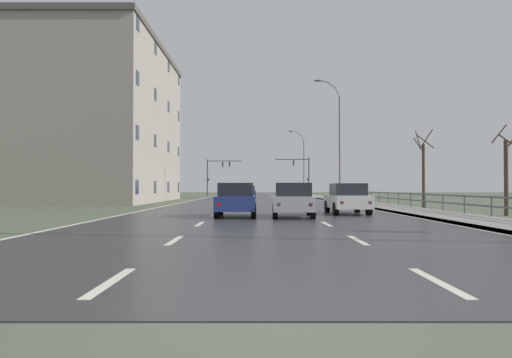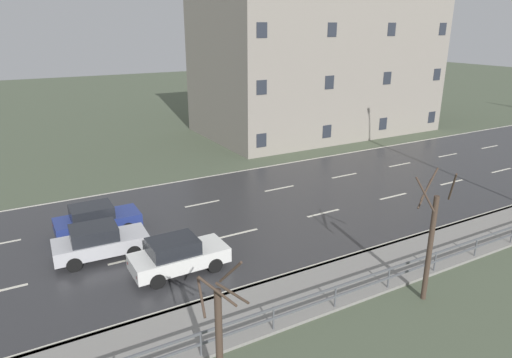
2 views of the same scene
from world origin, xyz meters
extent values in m
cube|color=#4C5642|center=(0.00, 48.00, -0.06)|extent=(160.00, 160.00, 0.12)
cube|color=#303033|center=(0.00, 60.00, 0.01)|extent=(14.00, 120.00, 0.02)
cube|color=beige|center=(-2.33, 2.00, 0.02)|extent=(0.16, 2.20, 0.01)
cube|color=beige|center=(-2.33, 7.40, 0.02)|extent=(0.16, 2.20, 0.01)
cube|color=beige|center=(-2.33, 12.80, 0.02)|extent=(0.16, 2.20, 0.01)
cube|color=beige|center=(-2.33, 18.20, 0.02)|extent=(0.16, 2.20, 0.01)
cube|color=beige|center=(-2.33, 23.60, 0.02)|extent=(0.16, 2.20, 0.01)
cube|color=beige|center=(-2.33, 29.00, 0.02)|extent=(0.16, 2.20, 0.01)
cube|color=beige|center=(-2.33, 34.40, 0.02)|extent=(0.16, 2.20, 0.01)
cube|color=beige|center=(-2.33, 39.80, 0.02)|extent=(0.16, 2.20, 0.01)
cube|color=beige|center=(-2.33, 45.20, 0.02)|extent=(0.16, 2.20, 0.01)
cube|color=beige|center=(-2.33, 50.60, 0.02)|extent=(0.16, 2.20, 0.01)
cube|color=beige|center=(-2.33, 56.00, 0.02)|extent=(0.16, 2.20, 0.01)
cube|color=beige|center=(-2.33, 61.40, 0.02)|extent=(0.16, 2.20, 0.01)
cube|color=beige|center=(-2.33, 66.80, 0.02)|extent=(0.16, 2.20, 0.01)
cube|color=beige|center=(-2.33, 72.20, 0.02)|extent=(0.16, 2.20, 0.01)
cube|color=beige|center=(-2.33, 77.60, 0.02)|extent=(0.16, 2.20, 0.01)
cube|color=beige|center=(-2.33, 83.00, 0.02)|extent=(0.16, 2.20, 0.01)
cube|color=beige|center=(-2.33, 88.40, 0.02)|extent=(0.16, 2.20, 0.01)
cube|color=beige|center=(-2.33, 93.80, 0.02)|extent=(0.16, 2.20, 0.01)
cube|color=beige|center=(-2.33, 99.20, 0.02)|extent=(0.16, 2.20, 0.01)
cube|color=beige|center=(-2.33, 104.60, 0.02)|extent=(0.16, 2.20, 0.01)
cube|color=beige|center=(-2.33, 110.00, 0.02)|extent=(0.16, 2.20, 0.01)
cube|color=beige|center=(-2.33, 115.40, 0.02)|extent=(0.16, 2.20, 0.01)
cube|color=beige|center=(2.33, 2.00, 0.02)|extent=(0.16, 2.20, 0.01)
cube|color=beige|center=(2.33, 7.40, 0.02)|extent=(0.16, 2.20, 0.01)
cube|color=beige|center=(2.33, 12.80, 0.02)|extent=(0.16, 2.20, 0.01)
cube|color=beige|center=(2.33, 18.20, 0.02)|extent=(0.16, 2.20, 0.01)
cube|color=beige|center=(2.33, 23.60, 0.02)|extent=(0.16, 2.20, 0.01)
cube|color=beige|center=(2.33, 29.00, 0.02)|extent=(0.16, 2.20, 0.01)
cube|color=beige|center=(2.33, 34.40, 0.02)|extent=(0.16, 2.20, 0.01)
cube|color=beige|center=(2.33, 39.80, 0.02)|extent=(0.16, 2.20, 0.01)
cube|color=beige|center=(2.33, 45.20, 0.02)|extent=(0.16, 2.20, 0.01)
cube|color=beige|center=(2.33, 50.60, 0.02)|extent=(0.16, 2.20, 0.01)
cube|color=beige|center=(2.33, 56.00, 0.02)|extent=(0.16, 2.20, 0.01)
cube|color=beige|center=(2.33, 61.40, 0.02)|extent=(0.16, 2.20, 0.01)
cube|color=beige|center=(2.33, 66.80, 0.02)|extent=(0.16, 2.20, 0.01)
cube|color=beige|center=(2.33, 72.20, 0.02)|extent=(0.16, 2.20, 0.01)
cube|color=beige|center=(2.33, 77.60, 0.02)|extent=(0.16, 2.20, 0.01)
cube|color=beige|center=(2.33, 83.00, 0.02)|extent=(0.16, 2.20, 0.01)
cube|color=beige|center=(2.33, 88.40, 0.02)|extent=(0.16, 2.20, 0.01)
cube|color=beige|center=(2.33, 93.80, 0.02)|extent=(0.16, 2.20, 0.01)
cube|color=beige|center=(2.33, 99.20, 0.02)|extent=(0.16, 2.20, 0.01)
cube|color=beige|center=(2.33, 104.60, 0.02)|extent=(0.16, 2.20, 0.01)
cube|color=beige|center=(2.33, 110.00, 0.02)|extent=(0.16, 2.20, 0.01)
cube|color=beige|center=(2.33, 115.40, 0.02)|extent=(0.16, 2.20, 0.01)
cube|color=beige|center=(6.85, 60.00, 0.02)|extent=(0.16, 120.00, 0.01)
cube|color=beige|center=(-6.85, 60.00, 0.02)|extent=(0.16, 120.00, 0.01)
cube|color=gray|center=(8.50, 60.00, 0.06)|extent=(3.00, 120.00, 0.12)
cube|color=slate|center=(7.08, 60.00, 0.06)|extent=(0.16, 120.00, 0.12)
cube|color=#515459|center=(9.85, 23.79, 0.95)|extent=(0.06, 32.23, 0.08)
cube|color=#515459|center=(9.85, 23.79, 0.55)|extent=(0.06, 32.23, 0.08)
cylinder|color=#515459|center=(9.85, 15.73, 0.50)|extent=(0.07, 0.07, 1.00)
cylinder|color=#515459|center=(9.85, 18.42, 0.50)|extent=(0.07, 0.07, 1.00)
cylinder|color=#515459|center=(9.85, 21.10, 0.50)|extent=(0.07, 0.07, 1.00)
cylinder|color=#515459|center=(9.85, 23.79, 0.50)|extent=(0.07, 0.07, 1.00)
cylinder|color=#515459|center=(9.85, 26.48, 0.50)|extent=(0.07, 0.07, 1.00)
cylinder|color=#515459|center=(9.85, 29.16, 0.50)|extent=(0.07, 0.07, 1.00)
cylinder|color=#515459|center=(9.85, 31.85, 0.50)|extent=(0.07, 0.07, 1.00)
cylinder|color=#515459|center=(9.85, 34.53, 0.50)|extent=(0.07, 0.07, 1.00)
cylinder|color=#515459|center=(9.85, 37.22, 0.50)|extent=(0.07, 0.07, 1.00)
cylinder|color=#515459|center=(9.85, 39.91, 0.50)|extent=(0.07, 0.07, 1.00)
cylinder|color=slate|center=(7.60, 40.08, 4.95)|extent=(0.20, 0.20, 9.89)
cylinder|color=slate|center=(7.40, 40.08, 10.32)|extent=(0.49, 0.11, 0.89)
cylinder|color=slate|center=(6.82, 40.08, 11.01)|extent=(0.83, 0.11, 0.63)
cylinder|color=slate|center=(5.98, 40.08, 11.36)|extent=(0.94, 0.11, 0.27)
cube|color=#333335|center=(5.52, 40.08, 11.39)|extent=(0.56, 0.24, 0.12)
cylinder|color=slate|center=(7.60, 73.58, 4.47)|extent=(0.20, 0.20, 8.94)
cylinder|color=slate|center=(7.39, 73.58, 9.39)|extent=(0.52, 0.11, 0.95)
cylinder|color=slate|center=(6.77, 73.58, 10.13)|extent=(0.88, 0.11, 0.66)
cylinder|color=slate|center=(5.87, 73.58, 10.50)|extent=(1.00, 0.11, 0.28)
cube|color=#333335|center=(5.38, 73.58, 10.54)|extent=(0.56, 0.24, 0.12)
cylinder|color=#38383A|center=(7.90, 69.10, 2.98)|extent=(0.18, 0.18, 5.95)
cylinder|color=#38383A|center=(5.26, 69.10, 5.70)|extent=(5.27, 0.12, 0.12)
cube|color=black|center=(5.53, 69.10, 5.15)|extent=(0.20, 0.28, 0.80)
sphere|color=#2D2D2D|center=(5.53, 68.95, 5.41)|extent=(0.14, 0.14, 0.14)
sphere|color=#F2AD19|center=(5.53, 68.95, 5.15)|extent=(0.14, 0.14, 0.14)
sphere|color=#2D2D2D|center=(5.53, 68.95, 4.89)|extent=(0.14, 0.14, 0.14)
cube|color=black|center=(7.68, 69.05, 2.60)|extent=(0.18, 0.12, 0.32)
cylinder|color=#38383A|center=(-7.90, 70.62, 2.89)|extent=(0.18, 0.18, 5.77)
cylinder|color=#38383A|center=(-5.23, 70.62, 5.52)|extent=(5.33, 0.12, 0.12)
cube|color=black|center=(-5.50, 70.62, 4.97)|extent=(0.20, 0.28, 0.80)
sphere|color=#2D2D2D|center=(-5.50, 70.47, 5.23)|extent=(0.14, 0.14, 0.14)
sphere|color=#2D2D2D|center=(-5.50, 70.47, 4.97)|extent=(0.14, 0.14, 0.14)
sphere|color=green|center=(-5.50, 70.47, 4.71)|extent=(0.14, 0.14, 0.14)
cube|color=black|center=(-4.44, 70.62, 4.97)|extent=(0.20, 0.28, 0.80)
sphere|color=#2D2D2D|center=(-4.44, 70.47, 5.23)|extent=(0.14, 0.14, 0.14)
sphere|color=#2D2D2D|center=(-4.44, 70.47, 4.97)|extent=(0.14, 0.14, 0.14)
sphere|color=green|center=(-4.44, 70.47, 4.71)|extent=(0.14, 0.14, 0.14)
cube|color=black|center=(-7.68, 70.57, 2.60)|extent=(0.18, 0.12, 0.32)
cube|color=#B7B7BC|center=(1.43, 17.06, 0.65)|extent=(1.95, 4.18, 0.64)
cube|color=black|center=(1.42, 16.81, 1.27)|extent=(1.65, 2.07, 0.60)
cube|color=slate|center=(1.46, 17.76, 1.25)|extent=(1.41, 0.14, 0.51)
cylinder|color=black|center=(2.30, 18.29, 0.33)|extent=(0.25, 0.67, 0.66)
cylinder|color=black|center=(0.68, 18.37, 0.33)|extent=(0.25, 0.67, 0.66)
cylinder|color=black|center=(2.18, 15.75, 0.33)|extent=(0.25, 0.67, 0.66)
cylinder|color=black|center=(0.56, 15.83, 0.33)|extent=(0.25, 0.67, 0.66)
cube|color=red|center=(0.68, 15.06, 0.65)|extent=(0.16, 0.05, 0.14)
cube|color=red|center=(2.00, 15.00, 0.65)|extent=(0.16, 0.05, 0.14)
cube|color=navy|center=(-1.18, 17.43, 0.65)|extent=(1.77, 4.11, 0.64)
cube|color=black|center=(-1.18, 17.18, 1.27)|extent=(1.57, 2.01, 0.60)
cube|color=slate|center=(-1.18, 18.13, 1.25)|extent=(1.40, 0.08, 0.51)
cylinder|color=black|center=(-0.37, 18.70, 0.33)|extent=(0.22, 0.66, 0.66)
cylinder|color=black|center=(-1.99, 18.70, 0.33)|extent=(0.22, 0.66, 0.66)
cylinder|color=black|center=(-0.36, 16.16, 0.33)|extent=(0.22, 0.66, 0.66)
cylinder|color=black|center=(-1.98, 16.16, 0.33)|extent=(0.22, 0.66, 0.66)
cube|color=red|center=(-1.83, 15.40, 0.65)|extent=(0.16, 0.04, 0.14)
cube|color=red|center=(-0.51, 15.40, 0.65)|extent=(0.16, 0.04, 0.14)
cube|color=navy|center=(-1.29, 60.70, 0.65)|extent=(1.98, 4.19, 0.64)
cube|color=black|center=(-1.28, 60.45, 1.27)|extent=(1.67, 2.08, 0.60)
cube|color=slate|center=(-1.33, 61.40, 1.25)|extent=(1.41, 0.16, 0.51)
cylinder|color=black|center=(-0.55, 62.01, 0.33)|extent=(0.26, 0.67, 0.66)
cylinder|color=black|center=(-2.17, 61.92, 0.33)|extent=(0.26, 0.67, 0.66)
cylinder|color=black|center=(-0.41, 59.47, 0.33)|extent=(0.26, 0.67, 0.66)
cylinder|color=black|center=(-2.03, 59.38, 0.33)|extent=(0.26, 0.67, 0.66)
cube|color=red|center=(-1.84, 58.63, 0.65)|extent=(0.16, 0.05, 0.14)
cube|color=red|center=(-0.52, 58.71, 0.65)|extent=(0.16, 0.05, 0.14)
cube|color=silver|center=(4.40, 19.72, 0.65)|extent=(1.81, 4.12, 0.64)
cube|color=black|center=(4.40, 19.47, 1.27)|extent=(1.59, 2.02, 0.60)
cube|color=slate|center=(4.39, 20.42, 1.25)|extent=(1.40, 0.10, 0.51)
cylinder|color=black|center=(5.19, 21.01, 0.33)|extent=(0.23, 0.66, 0.66)
cylinder|color=black|center=(3.57, 20.98, 0.33)|extent=(0.23, 0.66, 0.66)
cylinder|color=black|center=(5.22, 18.46, 0.33)|extent=(0.23, 0.66, 0.66)
cylinder|color=black|center=(3.61, 18.44, 0.33)|extent=(0.23, 0.66, 0.66)
cube|color=red|center=(3.77, 17.69, 0.65)|extent=(0.16, 0.04, 0.14)
cube|color=red|center=(5.09, 17.70, 0.65)|extent=(0.16, 0.04, 0.14)
cube|color=gray|center=(-15.67, 41.43, 7.25)|extent=(12.69, 21.94, 14.50)
cube|color=#4C4742|center=(-15.67, 41.43, 14.75)|extent=(12.95, 22.38, 0.50)
cube|color=#282D38|center=(-9.30, 31.66, 1.40)|extent=(0.04, 0.90, 1.10)
cube|color=#282D38|center=(-9.30, 38.18, 1.40)|extent=(0.04, 0.90, 1.10)
cube|color=#282D38|center=(-9.30, 44.69, 1.40)|extent=(0.04, 0.90, 1.10)
cube|color=#282D38|center=(-9.30, 51.21, 1.40)|extent=(0.04, 0.90, 1.10)
cube|color=#282D38|center=(-9.30, 31.66, 5.57)|extent=(0.04, 0.90, 1.10)
cube|color=#282D38|center=(-9.30, 38.18, 5.57)|extent=(0.04, 0.90, 1.10)
cube|color=#282D38|center=(-9.30, 44.69, 5.57)|extent=(0.04, 0.90, 1.10)
cube|color=#282D38|center=(-9.30, 51.21, 5.57)|extent=(0.04, 0.90, 1.10)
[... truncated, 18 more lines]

